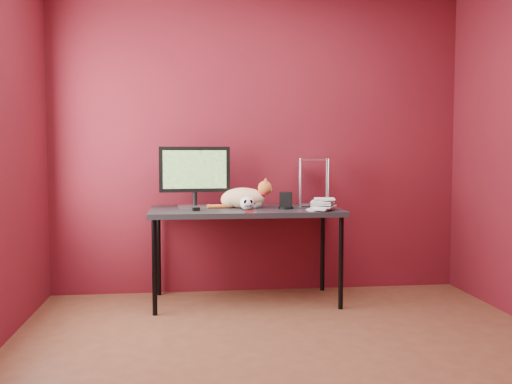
{
  "coord_description": "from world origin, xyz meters",
  "views": [
    {
      "loc": [
        -0.59,
        -3.11,
        1.2
      ],
      "look_at": [
        -0.09,
        1.15,
        0.9
      ],
      "focal_mm": 40.0,
      "sensor_mm": 36.0,
      "label": 1
    }
  ],
  "objects": [
    {
      "name": "book_stack",
      "position": [
        0.36,
        1.21,
        1.27
      ],
      "size": [
        0.25,
        0.26,
        1.05
      ],
      "rotation": [
        0.0,
        0.0,
        -0.4
      ],
      "color": "beige",
      "rests_on": "desk"
    },
    {
      "name": "speaker",
      "position": [
        0.17,
        1.32,
        0.81
      ],
      "size": [
        0.12,
        0.12,
        0.13
      ],
      "rotation": [
        0.0,
        0.0,
        -0.23
      ],
      "color": "black",
      "rests_on": "desk"
    },
    {
      "name": "wire_rack",
      "position": [
        0.44,
        1.55,
        0.95
      ],
      "size": [
        0.25,
        0.22,
        0.4
      ],
      "rotation": [
        0.0,
        0.0,
        -0.15
      ],
      "color": "#B0B0B5",
      "rests_on": "desk"
    },
    {
      "name": "room",
      "position": [
        0.0,
        0.0,
        1.45
      ],
      "size": [
        3.52,
        3.52,
        2.61
      ],
      "color": "#562E1D",
      "rests_on": "ground"
    },
    {
      "name": "washer",
      "position": [
        -0.1,
        1.08,
        0.75
      ],
      "size": [
        0.04,
        0.04,
        0.0
      ],
      "primitive_type": "cylinder",
      "color": "#B0B0B5",
      "rests_on": "desk"
    },
    {
      "name": "skull_mug",
      "position": [
        -0.15,
        1.26,
        0.8
      ],
      "size": [
        0.11,
        0.11,
        0.1
      ],
      "rotation": [
        0.0,
        0.0,
        0.13
      ],
      "color": "white",
      "rests_on": "desk"
    },
    {
      "name": "monitor",
      "position": [
        -0.55,
        1.49,
        1.02
      ],
      "size": [
        0.57,
        0.21,
        0.49
      ],
      "rotation": [
        0.0,
        0.0,
        0.09
      ],
      "color": "#B0B0B5",
      "rests_on": "desk"
    },
    {
      "name": "desk",
      "position": [
        -0.15,
        1.37,
        0.7
      ],
      "size": [
        1.5,
        0.7,
        0.75
      ],
      "color": "black",
      "rests_on": "ground"
    },
    {
      "name": "pocket_knife",
      "position": [
        -0.15,
        1.08,
        0.76
      ],
      "size": [
        0.07,
        0.03,
        0.01
      ],
      "primitive_type": "cube",
      "rotation": [
        0.0,
        0.0,
        -0.15
      ],
      "color": "#AB0D12",
      "rests_on": "desk"
    },
    {
      "name": "cat",
      "position": [
        -0.16,
        1.43,
        0.83
      ],
      "size": [
        0.52,
        0.27,
        0.24
      ],
      "rotation": [
        0.0,
        0.0,
        -0.27
      ],
      "color": "orange",
      "rests_on": "desk"
    },
    {
      "name": "black_gadget",
      "position": [
        -0.54,
        1.24,
        0.76
      ],
      "size": [
        0.06,
        0.05,
        0.03
      ],
      "primitive_type": "cube",
      "rotation": [
        0.0,
        0.0,
        0.36
      ],
      "color": "black",
      "rests_on": "desk"
    }
  ]
}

